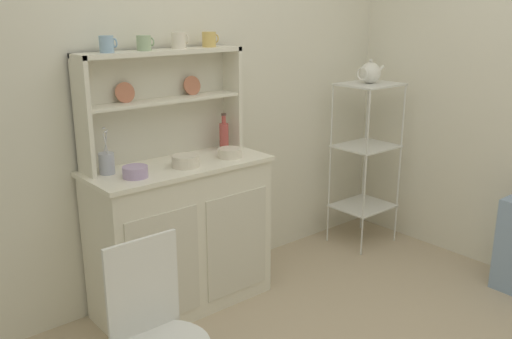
# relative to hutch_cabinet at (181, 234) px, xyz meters

# --- Properties ---
(wall_back) EXTENTS (3.84, 0.05, 2.50)m
(wall_back) POSITION_rel_hutch_cabinet_xyz_m (0.27, 0.26, 0.81)
(wall_back) COLOR silver
(wall_back) RESTS_ON ground
(hutch_cabinet) EXTENTS (1.03, 0.45, 0.86)m
(hutch_cabinet) POSITION_rel_hutch_cabinet_xyz_m (0.00, 0.00, 0.00)
(hutch_cabinet) COLOR silver
(hutch_cabinet) RESTS_ON ground
(hutch_shelf_unit) EXTENTS (0.96, 0.18, 0.61)m
(hutch_shelf_unit) POSITION_rel_hutch_cabinet_xyz_m (0.00, 0.16, 0.78)
(hutch_shelf_unit) COLOR silver
(hutch_shelf_unit) RESTS_ON hutch_cabinet
(bakers_rack) EXTENTS (0.41, 0.34, 1.18)m
(bakers_rack) POSITION_rel_hutch_cabinet_xyz_m (1.52, -0.08, 0.29)
(bakers_rack) COLOR silver
(bakers_rack) RESTS_ON ground
(wire_chair) EXTENTS (0.36, 0.36, 0.85)m
(wire_chair) POSITION_rel_hutch_cabinet_xyz_m (-0.65, -0.84, 0.08)
(wire_chair) COLOR white
(wire_chair) RESTS_ON ground
(cup_sky_0) EXTENTS (0.09, 0.07, 0.08)m
(cup_sky_0) POSITION_rel_hutch_cabinet_xyz_m (-0.31, 0.12, 1.07)
(cup_sky_0) COLOR #8EB2D1
(cup_sky_0) RESTS_ON hutch_shelf_unit
(cup_sage_1) EXTENTS (0.09, 0.08, 0.08)m
(cup_sage_1) POSITION_rel_hutch_cabinet_xyz_m (-0.10, 0.12, 1.07)
(cup_sage_1) COLOR #9EB78E
(cup_sage_1) RESTS_ON hutch_shelf_unit
(cup_cream_2) EXTENTS (0.09, 0.08, 0.09)m
(cup_cream_2) POSITION_rel_hutch_cabinet_xyz_m (0.11, 0.12, 1.07)
(cup_cream_2) COLOR silver
(cup_cream_2) RESTS_ON hutch_shelf_unit
(cup_gold_3) EXTENTS (0.09, 0.08, 0.08)m
(cup_gold_3) POSITION_rel_hutch_cabinet_xyz_m (0.31, 0.12, 1.07)
(cup_gold_3) COLOR #DBB760
(cup_gold_3) RESTS_ON hutch_shelf_unit
(bowl_mixing_large) EXTENTS (0.13, 0.13, 0.06)m
(bowl_mixing_large) POSITION_rel_hutch_cabinet_xyz_m (-0.30, -0.07, 0.45)
(bowl_mixing_large) COLOR #B79ECC
(bowl_mixing_large) RESTS_ON hutch_cabinet
(bowl_floral_medium) EXTENTS (0.15, 0.15, 0.06)m
(bowl_floral_medium) POSITION_rel_hutch_cabinet_xyz_m (0.00, -0.07, 0.45)
(bowl_floral_medium) COLOR silver
(bowl_floral_medium) RESTS_ON hutch_cabinet
(bowl_cream_small) EXTENTS (0.14, 0.14, 0.05)m
(bowl_cream_small) POSITION_rel_hutch_cabinet_xyz_m (0.30, -0.07, 0.44)
(bowl_cream_small) COLOR silver
(bowl_cream_small) RESTS_ON hutch_cabinet
(jam_bottle) EXTENTS (0.06, 0.06, 0.22)m
(jam_bottle) POSITION_rel_hutch_cabinet_xyz_m (0.38, 0.09, 0.51)
(jam_bottle) COLOR #B74C47
(jam_bottle) RESTS_ON hutch_cabinet
(utensil_jar) EXTENTS (0.08, 0.08, 0.24)m
(utensil_jar) POSITION_rel_hutch_cabinet_xyz_m (-0.38, 0.08, 0.48)
(utensil_jar) COLOR #B2B7C6
(utensil_jar) RESTS_ON hutch_cabinet
(porcelain_teapot) EXTENTS (0.24, 0.14, 0.17)m
(porcelain_teapot) POSITION_rel_hutch_cabinet_xyz_m (1.52, -0.08, 0.81)
(porcelain_teapot) COLOR white
(porcelain_teapot) RESTS_ON bakers_rack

